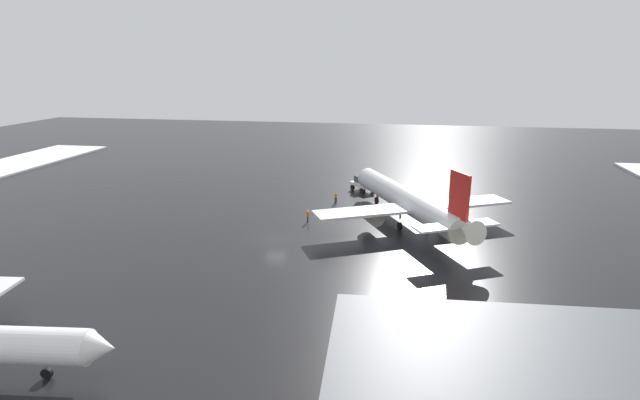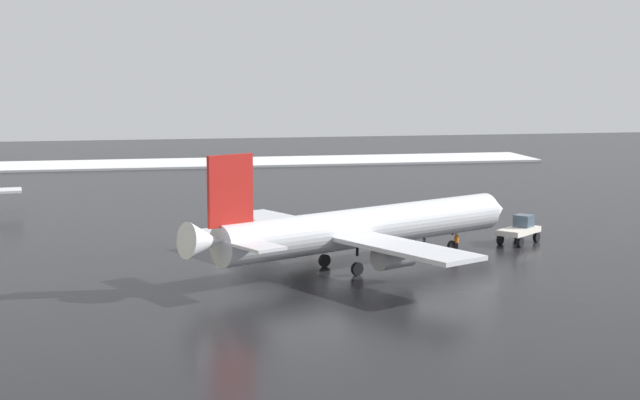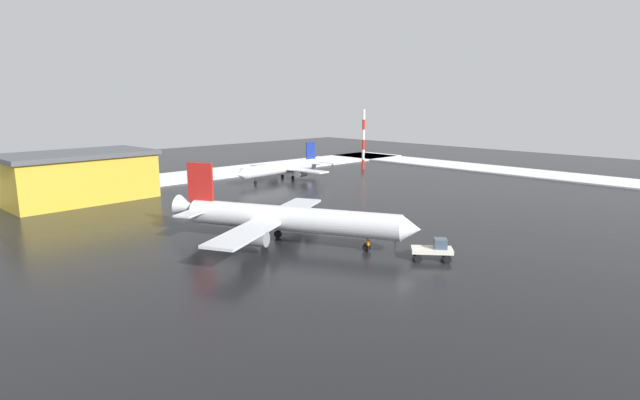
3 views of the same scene
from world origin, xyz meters
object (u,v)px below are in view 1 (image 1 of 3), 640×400
Objects in this scene: ground_crew_beside_wing at (377,197)px; pushback_tug at (362,184)px; ground_crew_by_nose_gear at (336,197)px; ground_crew_mid_apron at (308,215)px; airplane_foreground_jet at (408,201)px.

pushback_tug is at bearing -54.72° from ground_crew_beside_wing.
ground_crew_beside_wing is at bearing -104.28° from ground_crew_by_nose_gear.
pushback_tug is at bearing 52.24° from ground_crew_mid_apron.
ground_crew_beside_wing is 1.00× the size of ground_crew_mid_apron.
pushback_tug is 2.88× the size of ground_crew_mid_apron.
airplane_foreground_jet reaches higher than ground_crew_beside_wing.
pushback_tug reaches higher than ground_crew_by_nose_gear.
airplane_foreground_jet reaches higher than ground_crew_by_nose_gear.
airplane_foreground_jet is at bearing 164.52° from pushback_tug.
pushback_tug reaches higher than ground_crew_beside_wing.
ground_crew_mid_apron is at bearing 122.17° from pushback_tug.
ground_crew_by_nose_gear is 6.56m from ground_crew_beside_wing.
ground_crew_by_nose_gear is 1.00× the size of ground_crew_beside_wing.
airplane_foreground_jet reaches higher than ground_crew_mid_apron.
pushback_tug reaches higher than ground_crew_mid_apron.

